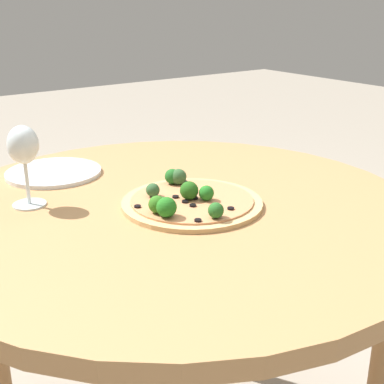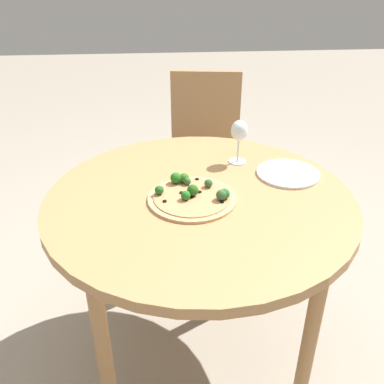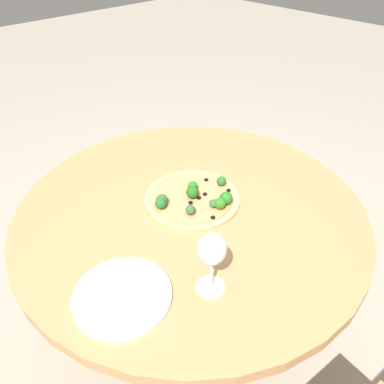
% 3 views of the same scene
% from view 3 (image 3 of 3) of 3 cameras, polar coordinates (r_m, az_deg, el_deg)
% --- Properties ---
extents(ground_plane, '(12.00, 12.00, 0.00)m').
position_cam_3_polar(ground_plane, '(1.74, -0.15, -22.12)').
color(ground_plane, gray).
extents(dining_table, '(1.06, 1.06, 0.76)m').
position_cam_3_polar(dining_table, '(1.20, -0.20, -5.08)').
color(dining_table, '#A87A4C').
rests_on(dining_table, ground_plane).
extents(pizza, '(0.30, 0.30, 0.05)m').
position_cam_3_polar(pizza, '(1.16, 0.19, -0.88)').
color(pizza, tan).
rests_on(pizza, dining_table).
extents(wine_glass, '(0.07, 0.07, 0.17)m').
position_cam_3_polar(wine_glass, '(0.84, 3.12, -9.04)').
color(wine_glass, silver).
rests_on(wine_glass, dining_table).
extents(plate_near, '(0.23, 0.23, 0.01)m').
position_cam_3_polar(plate_near, '(0.93, -10.56, -15.25)').
color(plate_near, silver).
rests_on(plate_near, dining_table).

